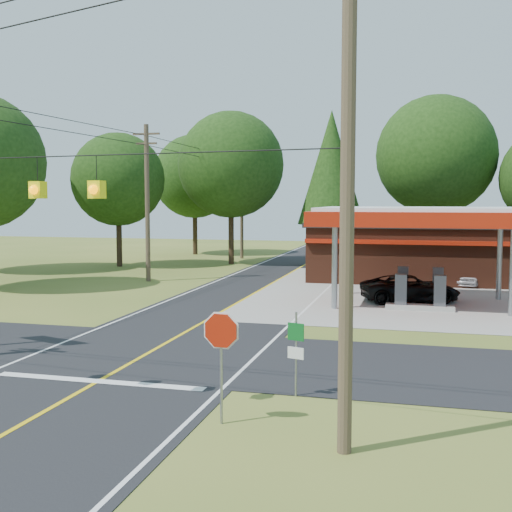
% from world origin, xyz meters
% --- Properties ---
extents(ground, '(120.00, 120.00, 0.00)m').
position_xyz_m(ground, '(0.00, 0.00, 0.00)').
color(ground, '#4E6222').
rests_on(ground, ground).
extents(main_highway, '(8.00, 120.00, 0.02)m').
position_xyz_m(main_highway, '(0.00, 0.00, 0.01)').
color(main_highway, black).
rests_on(main_highway, ground).
extents(cross_road, '(70.00, 7.00, 0.02)m').
position_xyz_m(cross_road, '(0.00, 0.00, 0.01)').
color(cross_road, black).
rests_on(cross_road, ground).
extents(lane_center_yellow, '(0.15, 110.00, 0.00)m').
position_xyz_m(lane_center_yellow, '(0.00, 0.00, 0.03)').
color(lane_center_yellow, yellow).
rests_on(lane_center_yellow, main_highway).
extents(gas_canopy, '(10.60, 7.40, 4.88)m').
position_xyz_m(gas_canopy, '(9.00, 13.00, 4.27)').
color(gas_canopy, gray).
rests_on(gas_canopy, ground).
extents(convenience_store, '(16.40, 7.55, 3.80)m').
position_xyz_m(convenience_store, '(10.00, 22.98, 1.92)').
color(convenience_store, '#552718').
rests_on(convenience_store, ground).
extents(utility_pole_near_right, '(1.80, 0.30, 11.50)m').
position_xyz_m(utility_pole_near_right, '(7.50, -7.00, 5.96)').
color(utility_pole_near_right, '#473828').
rests_on(utility_pole_near_right, ground).
extents(utility_pole_far_left, '(1.80, 0.30, 10.00)m').
position_xyz_m(utility_pole_far_left, '(-8.00, 18.00, 5.20)').
color(utility_pole_far_left, '#473828').
rests_on(utility_pole_far_left, ground).
extents(utility_pole_north, '(0.30, 0.30, 9.50)m').
position_xyz_m(utility_pole_north, '(-6.50, 35.00, 4.75)').
color(utility_pole_north, '#473828').
rests_on(utility_pole_north, ground).
extents(overhead_beacons, '(17.04, 2.04, 1.03)m').
position_xyz_m(overhead_beacons, '(-1.00, -6.00, 6.21)').
color(overhead_beacons, black).
rests_on(overhead_beacons, ground).
extents(treeline_backdrop, '(70.27, 51.59, 13.30)m').
position_xyz_m(treeline_backdrop, '(0.82, 24.01, 7.49)').
color(treeline_backdrop, '#332316').
rests_on(treeline_backdrop, ground).
extents(suv_car, '(6.28, 6.28, 1.39)m').
position_xyz_m(suv_car, '(8.50, 13.53, 0.69)').
color(suv_car, black).
rests_on(suv_car, ground).
extents(sedan_car, '(4.33, 4.33, 1.20)m').
position_xyz_m(sedan_car, '(12.00, 21.00, 0.60)').
color(sedan_car, silver).
rests_on(sedan_car, ground).
extents(octagonal_stop_sign, '(0.93, 0.13, 2.69)m').
position_xyz_m(octagonal_stop_sign, '(4.50, -6.01, 2.02)').
color(octagonal_stop_sign, gray).
rests_on(octagonal_stop_sign, ground).
extents(route_sign_post, '(0.46, 0.16, 2.29)m').
position_xyz_m(route_sign_post, '(5.80, -3.52, 1.37)').
color(route_sign_post, gray).
rests_on(route_sign_post, ground).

